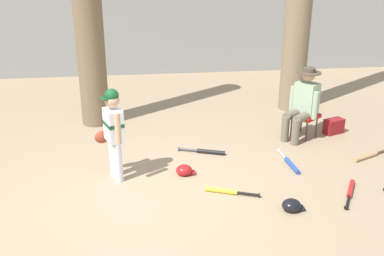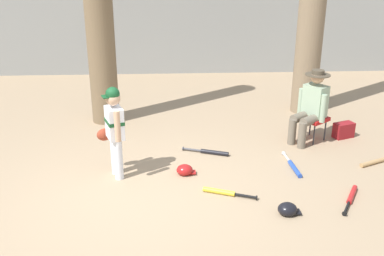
{
  "view_description": "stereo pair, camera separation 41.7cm",
  "coord_description": "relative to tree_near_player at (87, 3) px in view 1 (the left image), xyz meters",
  "views": [
    {
      "loc": [
        -0.01,
        -5.09,
        3.0
      ],
      "look_at": [
        0.69,
        0.57,
        0.75
      ],
      "focal_mm": 42.7,
      "sensor_mm": 36.0,
      "label": 1
    },
    {
      "loc": [
        0.4,
        -5.12,
        3.0
      ],
      "look_at": [
        0.69,
        0.57,
        0.75
      ],
      "focal_mm": 42.7,
      "sensor_mm": 36.0,
      "label": 2
    }
  ],
  "objects": [
    {
      "name": "ground_plane",
      "position": [
        0.79,
        -2.95,
        -2.15
      ],
      "size": [
        60.0,
        60.0,
        0.0
      ],
      "primitive_type": "plane",
      "color": "#9E8466"
    },
    {
      "name": "concrete_back_wall",
      "position": [
        0.79,
        3.56,
        -0.72
      ],
      "size": [
        18.0,
        0.36,
        2.85
      ],
      "primitive_type": "cube",
      "color": "gray",
      "rests_on": "ground"
    },
    {
      "name": "tree_near_player",
      "position": [
        0.0,
        0.0,
        0.0
      ],
      "size": [
        0.74,
        0.74,
        5.03
      ],
      "color": "brown",
      "rests_on": "ground"
    },
    {
      "name": "young_ballplayer",
      "position": [
        0.42,
        -2.25,
        -1.4
      ],
      "size": [
        0.45,
        0.56,
        1.31
      ],
      "color": "white",
      "rests_on": "ground"
    },
    {
      "name": "folding_stool",
      "position": [
        3.56,
        -1.11,
        -1.78
      ],
      "size": [
        0.56,
        0.56,
        0.41
      ],
      "color": "red",
      "rests_on": "ground"
    },
    {
      "name": "seated_spectator",
      "position": [
        3.48,
        -1.17,
        -1.51
      ],
      "size": [
        0.65,
        0.6,
        1.2
      ],
      "color": "#6B6051",
      "rests_on": "ground"
    },
    {
      "name": "handbag_beside_stool",
      "position": [
        4.13,
        -1.04,
        -2.02
      ],
      "size": [
        0.38,
        0.29,
        0.26
      ],
      "primitive_type": "cube",
      "rotation": [
        0.0,
        0.0,
        0.36
      ],
      "color": "maroon",
      "rests_on": "ground"
    },
    {
      "name": "bat_red_barrel",
      "position": [
        3.49,
        -3.07,
        -2.11
      ],
      "size": [
        0.44,
        0.67,
        0.07
      ],
      "color": "red",
      "rests_on": "ground"
    },
    {
      "name": "bat_yellow_trainer",
      "position": [
        1.87,
        -2.87,
        -2.11
      ],
      "size": [
        0.69,
        0.32,
        0.07
      ],
      "color": "yellow",
      "rests_on": "ground"
    },
    {
      "name": "bat_blue_youth",
      "position": [
        2.97,
        -2.18,
        -2.11
      ],
      "size": [
        0.11,
        0.79,
        0.07
      ],
      "color": "#2347AD",
      "rests_on": "ground"
    },
    {
      "name": "bat_wood_tan",
      "position": [
        4.25,
        -2.06,
        -2.11
      ],
      "size": [
        0.75,
        0.38,
        0.07
      ],
      "color": "tan",
      "rests_on": "ground"
    },
    {
      "name": "bat_black_composite",
      "position": [
        1.82,
        -1.6,
        -2.11
      ],
      "size": [
        0.72,
        0.32,
        0.07
      ],
      "color": "black",
      "rests_on": "ground"
    },
    {
      "name": "batting_helmet_red",
      "position": [
        1.38,
        -2.27,
        -2.08
      ],
      "size": [
        0.27,
        0.21,
        0.16
      ],
      "color": "#A81919",
      "rests_on": "ground"
    },
    {
      "name": "batting_helmet_black",
      "position": [
        2.59,
        -3.38,
        -2.08
      ],
      "size": [
        0.28,
        0.22,
        0.16
      ],
      "color": "black",
      "rests_on": "ground"
    }
  ]
}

